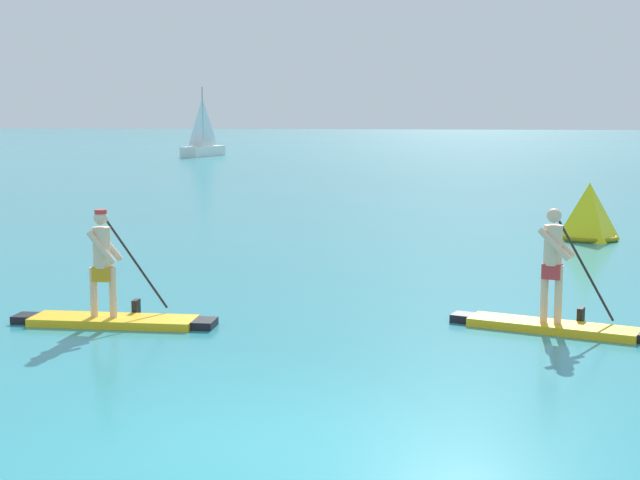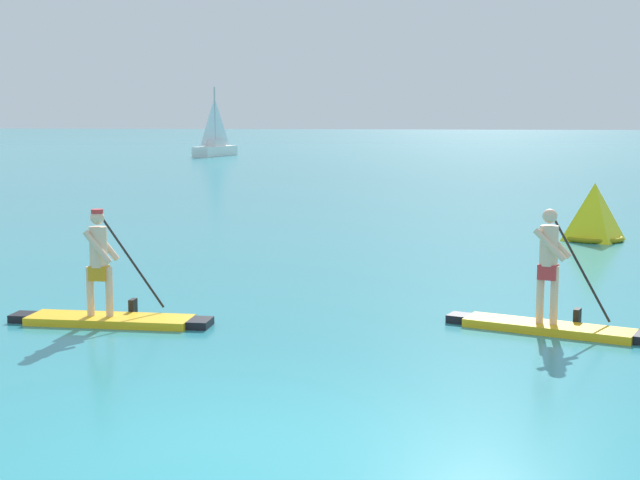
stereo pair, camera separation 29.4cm
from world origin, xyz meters
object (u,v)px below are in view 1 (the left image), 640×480
(paddleboarder_mid_center, at_px, (112,302))
(paddleboarder_far_right, at_px, (554,305))
(race_marker_buoy, at_px, (589,214))
(sailboat_left_horizon, at_px, (203,147))

(paddleboarder_mid_center, xyz_separation_m, paddleboarder_far_right, (6.47, 0.67, 0.04))
(race_marker_buoy, xyz_separation_m, sailboat_left_horizon, (-23.95, 45.78, 0.07))
(paddleboarder_mid_center, distance_m, race_marker_buoy, 13.70)
(sailboat_left_horizon, bearing_deg, paddleboarder_mid_center, 25.53)
(race_marker_buoy, height_order, sailboat_left_horizon, sailboat_left_horizon)
(paddleboarder_far_right, bearing_deg, sailboat_left_horizon, 129.66)
(paddleboarder_far_right, distance_m, sailboat_left_horizon, 60.33)
(paddleboarder_far_right, bearing_deg, paddleboarder_mid_center, -156.08)
(paddleboarder_mid_center, height_order, paddleboarder_far_right, paddleboarder_far_right)
(paddleboarder_far_right, xyz_separation_m, race_marker_buoy, (1.72, 10.31, 0.27))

